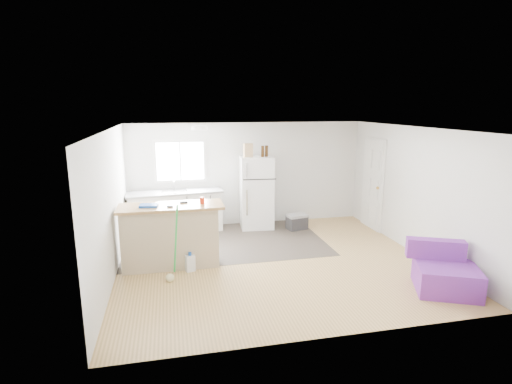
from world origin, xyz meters
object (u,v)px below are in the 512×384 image
(mop, at_px, (172,267))
(bottle_right, at_px, (266,151))
(purple_seat, at_px, (444,273))
(bottle_left, at_px, (263,151))
(peninsula, at_px, (170,235))
(refrigerator, at_px, (256,192))
(kitchen_cabinets, at_px, (175,211))
(red_cup, at_px, (202,200))
(cardboard_box, at_px, (248,150))
(cleaner_jug, at_px, (190,263))
(cooler, at_px, (297,222))
(blue_tray, at_px, (149,205))

(mop, distance_m, bottle_right, 3.66)
(mop, bearing_deg, purple_seat, -33.86)
(mop, distance_m, bottle_left, 3.57)
(peninsula, distance_m, refrigerator, 2.76)
(kitchen_cabinets, distance_m, bottle_left, 2.36)
(red_cup, height_order, cardboard_box, cardboard_box)
(purple_seat, bearing_deg, cleaner_jug, -177.74)
(mop, relative_size, bottle_right, 5.12)
(kitchen_cabinets, height_order, purple_seat, kitchen_cabinets)
(peninsula, height_order, red_cup, red_cup)
(refrigerator, distance_m, cooler, 1.15)
(blue_tray, bearing_deg, cleaner_jug, -25.75)
(refrigerator, distance_m, red_cup, 2.41)
(peninsula, bearing_deg, bottle_right, 40.53)
(mop, distance_m, blue_tray, 1.13)
(peninsula, relative_size, blue_tray, 5.98)
(bottle_right, bearing_deg, red_cup, -130.67)
(purple_seat, bearing_deg, bottle_left, 143.02)
(peninsula, bearing_deg, cooler, 28.74)
(refrigerator, bearing_deg, blue_tray, -135.61)
(purple_seat, height_order, bottle_right, bottle_right)
(cooler, bearing_deg, bottle_left, 148.26)
(mop, bearing_deg, kitchen_cabinets, 70.12)
(cardboard_box, bearing_deg, refrigerator, 12.01)
(bottle_left, relative_size, bottle_right, 1.00)
(peninsula, xyz_separation_m, bottle_left, (2.08, 1.81, 1.22))
(cooler, xyz_separation_m, bottle_right, (-0.65, 0.31, 1.60))
(mop, bearing_deg, red_cup, 30.17)
(kitchen_cabinets, height_order, peninsula, kitchen_cabinets)
(kitchen_cabinets, bearing_deg, mop, -98.58)
(blue_tray, bearing_deg, bottle_left, 37.08)
(red_cup, bearing_deg, refrigerator, 54.24)
(bottle_left, bearing_deg, cardboard_box, 168.27)
(purple_seat, bearing_deg, kitchen_cabinets, 160.45)
(blue_tray, xyz_separation_m, bottle_left, (2.42, 1.83, 0.66))
(mop, distance_m, red_cup, 1.26)
(refrigerator, xyz_separation_m, cardboard_box, (-0.20, -0.04, 0.98))
(bottle_left, bearing_deg, purple_seat, -61.32)
(refrigerator, height_order, cardboard_box, cardboard_box)
(cooler, bearing_deg, mop, -154.87)
(bottle_right, bearing_deg, bottle_left, -153.79)
(purple_seat, distance_m, cardboard_box, 4.67)
(bottle_right, bearing_deg, blue_tray, -143.30)
(kitchen_cabinets, relative_size, refrigerator, 1.29)
(peninsula, xyz_separation_m, blue_tray, (-0.34, -0.02, 0.56))
(cleaner_jug, relative_size, bottle_right, 1.36)
(bottle_left, bearing_deg, refrigerator, 137.54)
(kitchen_cabinets, distance_m, cardboard_box, 2.12)
(red_cup, relative_size, cardboard_box, 0.40)
(peninsula, xyz_separation_m, red_cup, (0.57, -0.02, 0.60))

